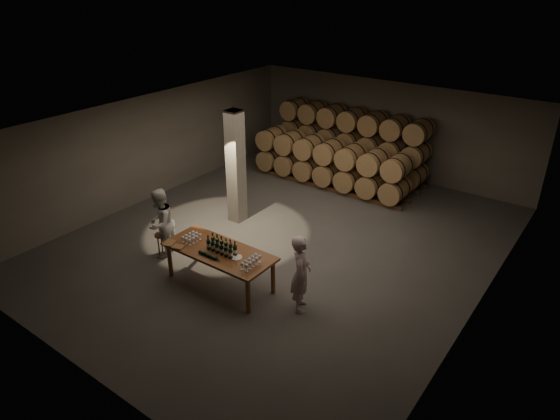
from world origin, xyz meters
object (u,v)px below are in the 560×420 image
Objects in this scene: stool at (162,238)px; person_man at (301,273)px; bottle_cluster at (222,247)px; notebook_near at (178,247)px; tasting_table at (219,254)px; person_woman at (160,223)px; plate at (237,257)px.

stool is 4.08m from person_man.
notebook_near is at bearing -155.48° from bottle_cluster.
bottle_cluster is at bearing -3.93° from stool.
tasting_table is 10.19× the size of notebook_near.
bottle_cluster is 0.42× the size of person_man.
person_woman is at bearing 61.52° from person_man.
notebook_near is 0.15× the size of person_man.
bottle_cluster is 0.43m from plate.
plate is 0.14× the size of person_man.
person_man reaches higher than stool.
plate is at bearing -1.40° from tasting_table.
tasting_table is 0.94m from notebook_near.
person_man reaches higher than plate.
plate is at bearing 1.87° from bottle_cluster.
tasting_table is at bearing 68.34° from person_man.
person_man is 4.04m from person_woman.
stool is 0.43m from person_woman.
person_woman is at bearing 4.76° from stool.
stool is (-2.61, 0.14, -0.45)m from plate.
plate is (0.53, -0.01, 0.11)m from tasting_table.
person_woman is at bearing 139.17° from notebook_near.
bottle_cluster is 2.19m from person_woman.
plate is at bearing 2.02° from notebook_near.
bottle_cluster is 0.42× the size of person_woman.
person_man is 0.98× the size of person_woman.
bottle_cluster reaches higher than plate.
stool is at bearing 139.66° from notebook_near.
person_man is at bearing 13.89° from plate.
bottle_cluster is at bearing -12.63° from tasting_table.
bottle_cluster is 1.89m from person_man.
plate is 0.14× the size of person_woman.
tasting_table is 0.54m from plate.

